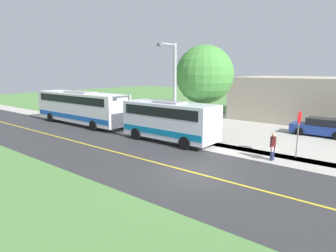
% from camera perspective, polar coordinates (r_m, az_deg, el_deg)
% --- Properties ---
extents(ground_plane, '(120.00, 120.00, 0.00)m').
position_cam_1_polar(ground_plane, '(15.42, 5.02, -9.09)').
color(ground_plane, '#548442').
extents(road_surface, '(8.00, 100.00, 0.01)m').
position_cam_1_polar(road_surface, '(15.42, 5.02, -9.08)').
color(road_surface, '#333335').
rests_on(road_surface, ground).
extents(sidewalk, '(2.40, 100.00, 0.01)m').
position_cam_1_polar(sidewalk, '(19.76, 13.52, -4.83)').
color(sidewalk, '#B2ADA3').
rests_on(sidewalk, ground).
extents(parking_lot_surface, '(14.00, 36.00, 0.01)m').
position_cam_1_polar(parking_lot_surface, '(25.52, 26.70, -2.15)').
color(parking_lot_surface, '#B2ADA3').
rests_on(parking_lot_surface, ground).
extents(road_centre_line, '(0.16, 100.00, 0.00)m').
position_cam_1_polar(road_centre_line, '(15.42, 5.02, -9.06)').
color(road_centre_line, gold).
rests_on(road_centre_line, ground).
extents(shuttle_bus_front, '(2.77, 7.49, 3.01)m').
position_cam_1_polar(shuttle_bus_front, '(21.57, 0.35, 1.30)').
color(shuttle_bus_front, silver).
rests_on(shuttle_bus_front, ground).
extents(transit_bus_rear, '(2.77, 11.61, 3.21)m').
position_cam_1_polar(transit_bus_rear, '(29.74, -16.71, 3.72)').
color(transit_bus_rear, white).
rests_on(transit_bus_rear, ground).
extents(pedestrian_with_bags, '(0.72, 0.34, 1.63)m').
position_cam_1_polar(pedestrian_with_bags, '(18.22, 19.88, -3.70)').
color(pedestrian_with_bags, '#1E2347').
rests_on(pedestrian_with_bags, ground).
extents(stop_sign, '(0.76, 0.07, 2.88)m').
position_cam_1_polar(stop_sign, '(19.03, 24.25, -0.04)').
color(stop_sign, slate).
rests_on(stop_sign, ground).
extents(street_light_pole, '(1.97, 0.24, 7.17)m').
position_cam_1_polar(street_light_pole, '(21.46, 1.14, 7.52)').
color(street_light_pole, '#9E9EA3').
rests_on(street_light_pole, ground).
extents(parked_car_near, '(2.05, 4.42, 1.45)m').
position_cam_1_polar(parked_car_near, '(26.61, 27.80, -0.24)').
color(parked_car_near, navy).
rests_on(parked_car_near, ground).
extents(tree_curbside, '(4.49, 4.49, 7.16)m').
position_cam_1_polar(tree_curbside, '(22.92, 7.17, 9.93)').
color(tree_curbside, '#4C3826').
rests_on(tree_curbside, ground).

